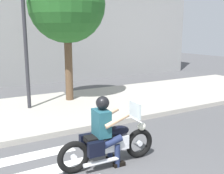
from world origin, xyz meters
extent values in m
cube|color=#A8A399|center=(0.00, 5.36, 0.07)|extent=(24.00, 4.40, 0.15)
cube|color=white|center=(-0.50, 2.40, 0.00)|extent=(2.80, 0.40, 0.01)
torus|color=black|center=(1.95, 1.21, 0.32)|extent=(0.64, 0.15, 0.64)
cylinder|color=silver|center=(1.95, 1.21, 0.32)|extent=(0.12, 0.11, 0.11)
torus|color=black|center=(0.49, 1.29, 0.32)|extent=(0.64, 0.15, 0.64)
cylinder|color=silver|center=(0.49, 1.29, 0.32)|extent=(0.12, 0.11, 0.11)
cube|color=silver|center=(1.22, 1.25, 0.46)|extent=(0.82, 0.32, 0.28)
ellipsoid|color=black|center=(1.42, 1.24, 0.68)|extent=(0.53, 0.31, 0.22)
cube|color=black|center=(1.02, 1.26, 0.61)|extent=(0.57, 0.31, 0.10)
cube|color=black|center=(0.87, 1.49, 0.50)|extent=(0.33, 0.14, 0.28)
cube|color=black|center=(0.85, 1.05, 0.50)|extent=(0.33, 0.14, 0.28)
cylinder|color=silver|center=(1.80, 1.22, 0.89)|extent=(0.06, 0.62, 0.03)
sphere|color=white|center=(2.00, 1.21, 0.69)|extent=(0.18, 0.18, 0.18)
cube|color=silver|center=(1.83, 1.22, 1.07)|extent=(0.06, 0.40, 0.32)
cylinder|color=silver|center=(0.97, 1.08, 0.19)|extent=(0.73, 0.12, 0.08)
cube|color=#1E4C59|center=(1.07, 1.26, 0.91)|extent=(0.28, 0.41, 0.52)
sphere|color=black|center=(1.10, 1.25, 1.31)|extent=(0.26, 0.26, 0.26)
cylinder|color=tan|center=(1.31, 1.46, 0.99)|extent=(0.52, 0.12, 0.26)
cylinder|color=tan|center=(1.29, 1.02, 0.99)|extent=(0.52, 0.12, 0.26)
cylinder|color=#1E284C|center=(1.23, 1.41, 0.55)|extent=(0.45, 0.16, 0.24)
cylinder|color=#1E284C|center=(1.35, 1.40, 0.23)|extent=(0.11, 0.11, 0.47)
cube|color=black|center=(1.39, 1.40, 0.04)|extent=(0.24, 0.11, 0.08)
cylinder|color=#1E284C|center=(1.21, 1.09, 0.55)|extent=(0.45, 0.16, 0.24)
cylinder|color=#1E284C|center=(1.33, 1.08, 0.23)|extent=(0.11, 0.11, 0.47)
cube|color=black|center=(1.37, 1.08, 0.04)|extent=(0.24, 0.11, 0.08)
cylinder|color=#2D2D33|center=(0.71, 5.76, 2.10)|extent=(0.12, 0.12, 4.20)
cylinder|color=brown|center=(2.29, 6.16, 1.32)|extent=(0.28, 0.28, 2.64)
sphere|color=#235B23|center=(2.29, 6.16, 3.59)|extent=(2.71, 2.71, 2.71)
camera|label=1|loc=(-1.25, -3.20, 2.64)|focal=43.56mm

